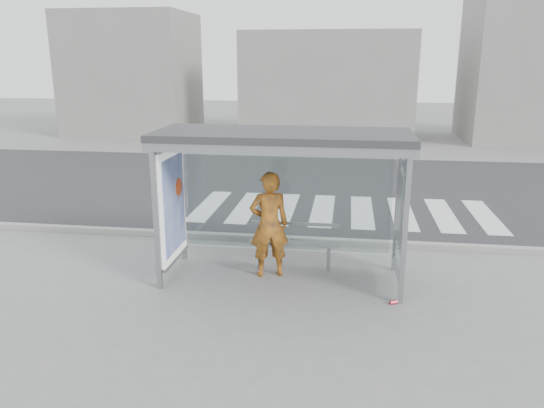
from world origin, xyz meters
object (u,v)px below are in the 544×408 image
(bus_shelter, at_px, (261,168))
(soda_can, at_px, (393,302))
(person, at_px, (269,224))
(bench, at_px, (294,243))

(bus_shelter, xyz_separation_m, soda_can, (2.26, -0.82, -1.95))
(person, bearing_deg, bus_shelter, 12.96)
(bus_shelter, distance_m, soda_can, 3.10)
(person, height_order, bench, person)
(bench, relative_size, soda_can, 13.54)
(bus_shelter, relative_size, bench, 2.58)
(person, distance_m, soda_can, 2.49)
(person, bearing_deg, bench, -155.16)
(bus_shelter, height_order, bench, bus_shelter)
(bus_shelter, xyz_separation_m, person, (0.13, 0.07, -1.03))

